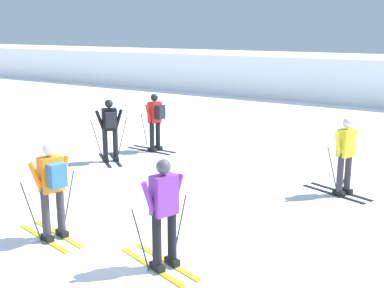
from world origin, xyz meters
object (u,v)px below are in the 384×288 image
at_px(skier_yellow, 345,154).
at_px(skier_orange, 52,187).
at_px(skier_purple, 164,211).
at_px(skier_black, 110,127).
at_px(skier_red, 155,119).

relative_size(skier_yellow, skier_orange, 1.00).
height_order(skier_yellow, skier_orange, same).
relative_size(skier_purple, skier_orange, 1.00).
bearing_deg(skier_orange, skier_black, 122.56).
bearing_deg(skier_purple, skier_orange, -174.25).
distance_m(skier_yellow, skier_red, 5.91).
bearing_deg(skier_red, skier_purple, -50.81).
xyz_separation_m(skier_purple, skier_red, (-4.67, 5.73, 0.04)).
relative_size(skier_red, skier_orange, 1.00).
height_order(skier_purple, skier_yellow, same).
bearing_deg(skier_orange, skier_purple, 5.75).
distance_m(skier_yellow, skier_orange, 6.11).
bearing_deg(skier_black, skier_orange, -57.44).
bearing_deg(skier_red, skier_yellow, -8.28).
bearing_deg(skier_purple, skier_black, 140.33).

